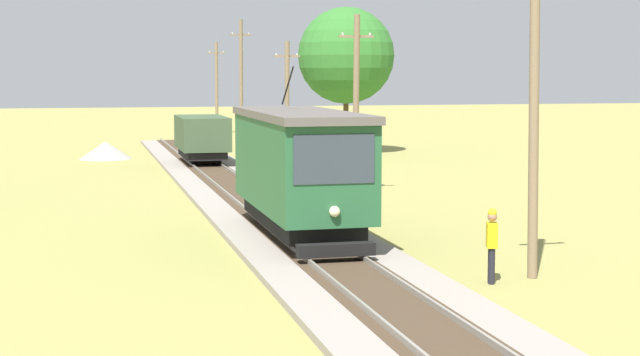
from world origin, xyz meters
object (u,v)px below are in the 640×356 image
at_px(utility_pole_mid, 356,104).
at_px(tree_right_near, 346,56).
at_px(utility_pole_horizon, 217,87).
at_px(gravel_pile, 106,150).
at_px(red_tram, 300,167).
at_px(track_worker, 492,242).
at_px(utility_pole_near_tram, 534,104).
at_px(utility_pole_distant, 241,82).
at_px(utility_pole_far, 287,102).
at_px(freight_car, 202,137).

bearing_deg(utility_pole_mid, tree_right_near, 75.76).
bearing_deg(utility_pole_mid, utility_pole_horizon, 90.00).
xyz_separation_m(utility_pole_horizon, gravel_pile, (-9.15, -20.16, -3.24)).
distance_m(red_tram, track_worker, 7.43).
bearing_deg(utility_pole_near_tram, utility_pole_mid, 90.00).
bearing_deg(tree_right_near, utility_pole_distant, 122.98).
bearing_deg(track_worker, gravel_pile, -59.84).
bearing_deg(gravel_pile, utility_pole_far, -36.59).
bearing_deg(utility_pole_near_tram, utility_pole_horizon, 90.00).
bearing_deg(utility_pole_distant, utility_pole_far, -90.00).
xyz_separation_m(utility_pole_near_tram, tree_right_near, (5.11, 35.58, 1.74)).
bearing_deg(red_tram, track_worker, -64.86).
xyz_separation_m(utility_pole_horizon, track_worker, (-1.22, -56.01, -2.76)).
height_order(utility_pole_mid, utility_pole_distant, utility_pole_distant).
bearing_deg(freight_car, utility_pole_near_tram, -81.65).
relative_size(utility_pole_mid, tree_right_near, 0.81).
bearing_deg(gravel_pile, track_worker, -77.53).
bearing_deg(utility_pole_far, utility_pole_near_tram, -90.00).
bearing_deg(utility_pole_mid, utility_pole_near_tram, -90.00).
distance_m(utility_pole_distant, gravel_pile, 12.78).
height_order(freight_car, utility_pole_far, utility_pole_far).
bearing_deg(freight_car, track_worker, -84.07).
distance_m(red_tram, tree_right_near, 31.11).
height_order(utility_pole_mid, tree_right_near, tree_right_near).
bearing_deg(utility_pole_near_tram, utility_pole_far, 90.00).
xyz_separation_m(red_tram, utility_pole_horizon, (4.34, 49.37, 1.55)).
bearing_deg(track_worker, utility_pole_near_tram, -141.27).
relative_size(utility_pole_far, tree_right_near, 0.74).
relative_size(utility_pole_far, track_worker, 3.67).
bearing_deg(freight_car, tree_right_near, 32.43).
bearing_deg(freight_car, utility_pole_far, -12.79).
bearing_deg(utility_pole_far, gravel_pile, 143.41).
height_order(utility_pole_far, utility_pole_horizon, utility_pole_horizon).
xyz_separation_m(freight_car, utility_pole_mid, (4.34, -14.14, 2.12)).
bearing_deg(utility_pole_near_tram, track_worker, -158.97).
relative_size(utility_pole_far, utility_pole_horizon, 0.90).
relative_size(utility_pole_mid, utility_pole_distant, 0.85).
bearing_deg(utility_pole_distant, track_worker, -91.59).
relative_size(red_tram, utility_pole_mid, 1.19).
relative_size(utility_pole_near_tram, utility_pole_far, 1.25).
bearing_deg(utility_pole_horizon, utility_pole_distant, -90.00).
distance_m(utility_pole_far, utility_pole_distant, 14.90).
distance_m(gravel_pile, tree_right_near, 15.26).
xyz_separation_m(freight_car, gravel_pile, (-4.81, 5.81, -1.06)).
xyz_separation_m(utility_pole_mid, gravel_pile, (-9.15, 19.95, -3.18)).
bearing_deg(freight_car, red_tram, -89.99).
height_order(utility_pole_distant, track_worker, utility_pole_distant).
xyz_separation_m(utility_pole_distant, gravel_pile, (-9.15, -8.07, -3.80)).
height_order(utility_pole_far, tree_right_near, tree_right_near).
bearing_deg(red_tram, utility_pole_near_tram, -54.88).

